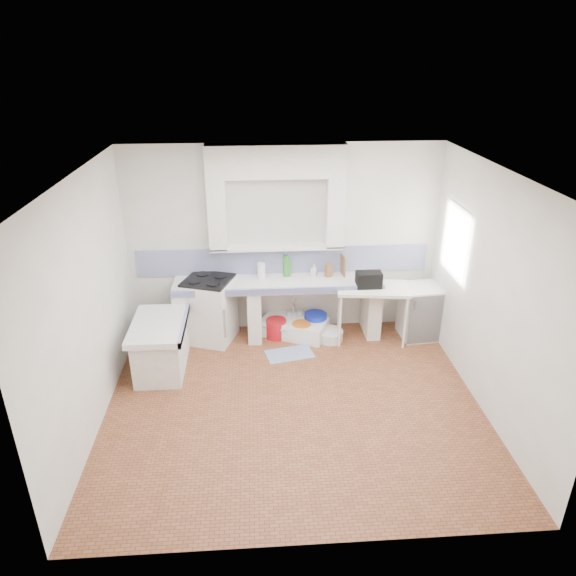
{
  "coord_description": "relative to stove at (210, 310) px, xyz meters",
  "views": [
    {
      "loc": [
        -0.43,
        -5.22,
        3.95
      ],
      "look_at": [
        0.0,
        1.0,
        1.1
      ],
      "focal_mm": 32.76,
      "sensor_mm": 36.0,
      "label": 1
    }
  ],
  "objects": [
    {
      "name": "peninsula_base",
      "position": [
        -0.6,
        -0.78,
        -0.16
      ],
      "size": [
        0.6,
        1.0,
        0.62
      ],
      "primitive_type": "cube",
      "color": "white",
      "rests_on": "ground"
    },
    {
      "name": "soap_bottle",
      "position": [
        1.54,
        0.17,
        0.52
      ],
      "size": [
        0.11,
        0.11,
        0.18
      ],
      "primitive_type": "imported",
      "rotation": [
        0.0,
        0.0,
        -0.41
      ],
      "color": "white",
      "rests_on": "counter_slab"
    },
    {
      "name": "basin_white",
      "position": [
        1.76,
        -0.17,
        -0.39
      ],
      "size": [
        0.51,
        0.51,
        0.15
      ],
      "primitive_type": "cylinder",
      "rotation": [
        0.0,
        0.0,
        0.4
      ],
      "color": "white",
      "rests_on": "ground"
    },
    {
      "name": "wall_front",
      "position": [
        1.1,
        -3.68,
        0.93
      ],
      "size": [
        4.5,
        0.0,
        4.5
      ],
      "primitive_type": "plane",
      "rotation": [
        -1.57,
        0.0,
        0.0
      ],
      "color": "white",
      "rests_on": "ground"
    },
    {
      "name": "green_bottle_b",
      "position": [
        1.17,
        0.17,
        0.58
      ],
      "size": [
        0.08,
        0.08,
        0.28
      ],
      "primitive_type": "cylinder",
      "rotation": [
        0.0,
        0.0,
        -0.42
      ],
      "color": "#2E7F2A",
      "rests_on": "counter_slab"
    },
    {
      "name": "paper_towel",
      "position": [
        0.77,
        0.13,
        0.55
      ],
      "size": [
        0.12,
        0.12,
        0.23
      ],
      "primitive_type": "cylinder",
      "rotation": [
        0.0,
        0.0,
        0.01
      ],
      "color": "white",
      "rests_on": "counter_slab"
    },
    {
      "name": "bucket_orange",
      "position": [
        1.34,
        -0.13,
        -0.33
      ],
      "size": [
        0.33,
        0.33,
        0.26
      ],
      "primitive_type": "cylinder",
      "rotation": [
        0.0,
        0.0,
        0.17
      ],
      "color": "orange",
      "rests_on": "ground"
    },
    {
      "name": "green_bottle_a",
      "position": [
        1.13,
        0.17,
        0.6
      ],
      "size": [
        0.07,
        0.07,
        0.33
      ],
      "primitive_type": "cylinder",
      "rotation": [
        0.0,
        0.0,
        -0.02
      ],
      "color": "#2E7F2A",
      "rests_on": "counter_slab"
    },
    {
      "name": "knife_block",
      "position": [
        1.75,
        0.12,
        0.53
      ],
      "size": [
        0.11,
        0.1,
        0.19
      ],
      "primitive_type": "cube",
      "rotation": [
        0.0,
        0.0,
        0.33
      ],
      "color": "brown",
      "rests_on": "counter_slab"
    },
    {
      "name": "alcove_mass",
      "position": [
        1.0,
        0.19,
        2.11
      ],
      "size": [
        1.9,
        0.25,
        0.45
      ],
      "primitive_type": "cube",
      "color": "white",
      "rests_on": "ground"
    },
    {
      "name": "peninsula_top",
      "position": [
        -0.6,
        -0.78,
        0.19
      ],
      "size": [
        0.7,
        1.1,
        0.08
      ],
      "primitive_type": "cube",
      "color": "white",
      "rests_on": "ground"
    },
    {
      "name": "wall_right",
      "position": [
        3.35,
        -1.68,
        0.93
      ],
      "size": [
        0.0,
        4.5,
        4.5
      ],
      "primitive_type": "plane",
      "rotation": [
        1.57,
        0.0,
        -1.57
      ],
      "color": "white",
      "rests_on": "ground"
    },
    {
      "name": "black_bag",
      "position": [
        2.28,
        -0.18,
        0.5
      ],
      "size": [
        0.36,
        0.21,
        0.23
      ],
      "primitive_type": "cube",
      "rotation": [
        0.0,
        0.0,
        -0.0
      ],
      "color": "black",
      "rests_on": "side_table"
    },
    {
      "name": "sink",
      "position": [
        1.25,
        0.02,
        -0.35
      ],
      "size": [
        1.07,
        0.85,
        0.23
      ],
      "primitive_type": "cube",
      "rotation": [
        0.0,
        0.0,
        -0.42
      ],
      "color": "white",
      "rests_on": "ground"
    },
    {
      "name": "backsplash",
      "position": [
        1.1,
        0.3,
        0.63
      ],
      "size": [
        4.27,
        0.03,
        0.4
      ],
      "primitive_type": "cube",
      "color": "navy",
      "rests_on": "ground"
    },
    {
      "name": "peninsula_lip",
      "position": [
        -0.27,
        -0.78,
        0.19
      ],
      "size": [
        0.04,
        1.1,
        0.1
      ],
      "primitive_type": "cube",
      "color": "navy",
      "rests_on": "ground"
    },
    {
      "name": "counter_slab",
      "position": [
        1.0,
        0.02,
        0.39
      ],
      "size": [
        3.0,
        0.6,
        0.08
      ],
      "primitive_type": "cube",
      "color": "white",
      "rests_on": "ground"
    },
    {
      "name": "stove",
      "position": [
        0.0,
        0.0,
        0.0
      ],
      "size": [
        0.83,
        0.82,
        0.93
      ],
      "primitive_type": "cube",
      "rotation": [
        0.0,
        0.0,
        -0.33
      ],
      "color": "white",
      "rests_on": "ground"
    },
    {
      "name": "wall_back",
      "position": [
        1.1,
        0.32,
        0.93
      ],
      "size": [
        4.5,
        0.0,
        4.5
      ],
      "primitive_type": "plane",
      "rotation": [
        1.57,
        0.0,
        0.0
      ],
      "color": "white",
      "rests_on": "ground"
    },
    {
      "name": "wall_left",
      "position": [
        -1.15,
        -1.68,
        0.93
      ],
      "size": [
        0.0,
        4.5,
        4.5
      ],
      "primitive_type": "plane",
      "rotation": [
        1.57,
        0.0,
        1.57
      ],
      "color": "white",
      "rests_on": "ground"
    },
    {
      "name": "cutting_board",
      "position": [
        1.97,
        0.17,
        0.58
      ],
      "size": [
        0.04,
        0.22,
        0.3
      ],
      "primitive_type": "cube",
      "rotation": [
        0.0,
        0.0,
        0.11
      ],
      "color": "brown",
      "rests_on": "counter_slab"
    },
    {
      "name": "water_bottle_a",
      "position": [
        1.17,
        0.17,
        -0.31
      ],
      "size": [
        0.1,
        0.1,
        0.31
      ],
      "primitive_type": "cylinder",
      "rotation": [
        0.0,
        0.0,
        0.28
      ],
      "color": "silver",
      "rests_on": "ground"
    },
    {
      "name": "lace_valance",
      "position": [
        3.38,
        -0.48,
        1.51
      ],
      "size": [
        0.01,
        0.84,
        0.24
      ],
      "primitive_type": "cube",
      "color": "white",
      "rests_on": "ground"
    },
    {
      "name": "counter_pier_left",
      "position": [
        -0.4,
        0.02,
        -0.06
      ],
      "size": [
        0.2,
        0.55,
        0.82
      ],
      "primitive_type": "cube",
      "color": "white",
      "rests_on": "ground"
    },
    {
      "name": "water_bottle_b",
      "position": [
        1.34,
        0.17,
        -0.31
      ],
      "size": [
        0.1,
        0.1,
        0.32
      ],
      "primitive_type": "cylinder",
      "rotation": [
        0.0,
        0.0,
        0.26
      ],
      "color": "silver",
      "rests_on": "ground"
    },
    {
      "name": "side_table",
      "position": [
        2.35,
        -0.18,
        -0.04
      ],
      "size": [
        1.08,
        0.68,
        0.05
      ],
      "primitive_type": "cube",
      "rotation": [
        0.0,
        0.0,
        -0.12
      ],
      "color": "white",
      "rests_on": "ground"
    },
    {
      "name": "floor",
      "position": [
        1.1,
        -1.68,
        -0.47
      ],
      "size": [
        4.5,
        4.5,
        0.0
      ],
      "primitive_type": "plane",
      "color": "brown",
      "rests_on": "ground"
    },
    {
      "name": "fridge",
      "position": [
        3.1,
        -0.13,
        -0.06
      ],
      "size": [
        0.57,
        0.57,
        0.81
      ],
      "primitive_type": "cube",
      "rotation": [
        0.0,
        0.0,
        0.09
      ],
      "color": "white",
      "rests_on": "ground"
    },
    {
      "name": "window_frame",
      "position": [
        3.53,
        -0.48,
        1.13
      ],
      "size": [
        0.35,
        0.86,
        1.06
      ],
      "primitive_type": "cube",
      "color": "#392512",
      "rests_on": "ground"
    },
    {
      "name": "counter_lip",
      "position": [
        1.0,
        -0.26,
        0.39
      ],
      "size": [
        3.0,
        0.04,
        0.1
      ],
      "primitive_type": "cube",
      "color": "navy",
      "rests_on": "ground"
    },
    {
      "name": "rug",
      "position": [
        1.13,
        -0.54,
        -0.46
      ],
      "size": [
        0.72,
        0.51,
        0.01
      ],
      "primitive_type": "cube",
      "rotation": [
        0.0,
        0.0,
        0.21
      ],
      "color": "navy",
      "rests_on": "ground"
    },
    {
      "name": "ceiling",
      "position": [
        1.1,
        -1.68,
        2.33
      ],
      "size": [
        4.5,
        4.5,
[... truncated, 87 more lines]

